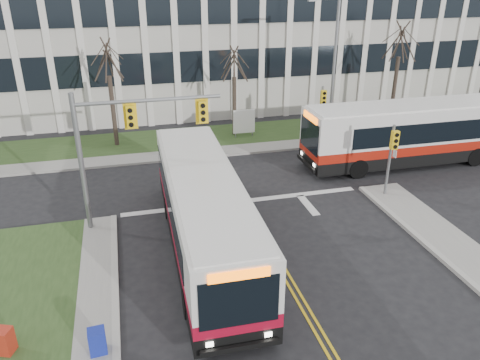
% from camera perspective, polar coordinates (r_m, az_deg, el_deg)
% --- Properties ---
extents(ground, '(120.00, 120.00, 0.00)m').
position_cam_1_polar(ground, '(16.92, 7.68, -14.85)').
color(ground, black).
rests_on(ground, ground).
extents(sidewalk_cross, '(44.00, 1.60, 0.14)m').
position_cam_1_polar(sidewalk_cross, '(30.99, 6.06, 4.24)').
color(sidewalk_cross, '#9E9B93').
rests_on(sidewalk_cross, ground).
extents(building_lawn, '(44.00, 5.00, 0.12)m').
position_cam_1_polar(building_lawn, '(33.48, 4.43, 5.83)').
color(building_lawn, '#2B451D').
rests_on(building_lawn, ground).
extents(office_building, '(40.00, 16.00, 12.00)m').
position_cam_1_polar(office_building, '(43.55, -0.56, 18.19)').
color(office_building, beige).
rests_on(office_building, ground).
extents(mast_arm_signal, '(6.11, 0.38, 6.20)m').
position_cam_1_polar(mast_arm_signal, '(20.24, -14.45, 5.18)').
color(mast_arm_signal, slate).
rests_on(mast_arm_signal, ground).
extents(signal_pole_near, '(0.34, 0.39, 3.80)m').
position_cam_1_polar(signal_pole_near, '(24.13, 18.02, 3.39)').
color(signal_pole_near, slate).
rests_on(signal_pole_near, ground).
extents(signal_pole_far, '(0.34, 0.39, 3.80)m').
position_cam_1_polar(signal_pole_far, '(31.25, 9.97, 8.86)').
color(signal_pole_far, slate).
rests_on(signal_pole_far, ground).
extents(streetlight, '(2.15, 0.25, 9.20)m').
position_cam_1_polar(streetlight, '(31.72, 11.15, 14.00)').
color(streetlight, slate).
rests_on(streetlight, ground).
extents(directory_sign, '(1.50, 0.12, 2.00)m').
position_cam_1_polar(directory_sign, '(32.00, 0.49, 7.11)').
color(directory_sign, slate).
rests_on(directory_sign, ground).
extents(tree_left, '(1.80, 1.80, 7.70)m').
position_cam_1_polar(tree_left, '(30.49, -15.85, 13.76)').
color(tree_left, '#42352B').
rests_on(tree_left, ground).
extents(tree_mid, '(1.80, 1.80, 6.82)m').
position_cam_1_polar(tree_mid, '(31.65, -0.72, 13.84)').
color(tree_mid, '#42352B').
rests_on(tree_mid, ground).
extents(tree_right, '(1.80, 1.80, 8.25)m').
position_cam_1_polar(tree_right, '(36.04, 18.97, 15.53)').
color(tree_right, '#42352B').
rests_on(tree_right, ground).
extents(bus_main, '(2.92, 12.44, 3.30)m').
position_cam_1_polar(bus_main, '(18.86, -4.40, -4.19)').
color(bus_main, silver).
rests_on(bus_main, ground).
extents(bus_cross, '(13.35, 2.97, 3.56)m').
position_cam_1_polar(bus_cross, '(29.46, 20.59, 5.24)').
color(bus_cross, silver).
rests_on(bus_cross, ground).
extents(newspaper_box_blue, '(0.53, 0.49, 0.95)m').
position_cam_1_polar(newspaper_box_blue, '(15.33, -16.96, -18.47)').
color(newspaper_box_blue, navy).
rests_on(newspaper_box_blue, ground).
extents(newspaper_box_red, '(0.63, 0.60, 0.95)m').
position_cam_1_polar(newspaper_box_red, '(16.34, -26.79, -17.25)').
color(newspaper_box_red, '#A92615').
rests_on(newspaper_box_red, ground).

